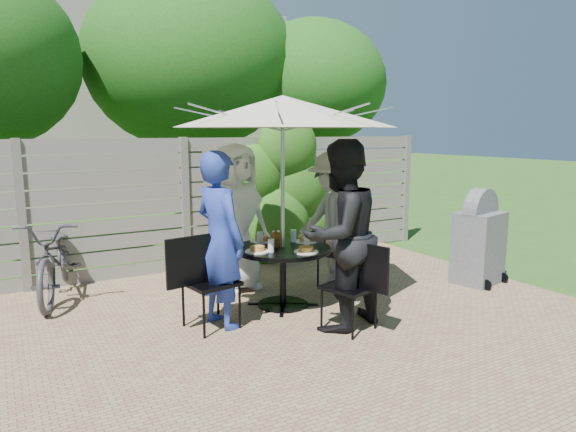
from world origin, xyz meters
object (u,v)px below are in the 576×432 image
chair_front (350,305)px  glass_right (293,236)px  chair_right (341,267)px  person_left (220,240)px  plate_right (306,240)px  patio_table (283,265)px  plate_left (257,250)px  bicycle (58,258)px  plate_front (306,250)px  plate_back (262,240)px  person_back (236,218)px  coffee_cup (276,237)px  person_right (334,223)px  syrup_jug (276,240)px  bbq_grill (479,241)px  chair_left (210,301)px  umbrella (283,112)px  glass_back (260,238)px  chair_back (231,264)px  person_front (341,236)px  glass_left (271,246)px  glass_front (306,243)px

chair_front → glass_right: bearing=-17.4°
chair_right → person_left: bearing=-5.4°
chair_right → plate_right: (-0.59, -0.14, 0.43)m
patio_table → plate_left: 0.43m
chair_right → bicycle: size_ratio=0.51×
plate_front → person_left: bearing=169.7°
person_left → plate_left: 0.50m
plate_back → bicycle: bicycle is taller
person_back → chair_front: 1.90m
plate_back → coffee_cup: bearing=-41.3°
person_right → glass_right: person_right is taller
person_left → plate_right: person_left is taller
patio_table → syrup_jug: 0.30m
patio_table → syrup_jug: syrup_jug is taller
person_back → plate_front: bearing=-90.0°
bbq_grill → chair_left: bearing=162.5°
umbrella → glass_right: bearing=35.2°
umbrella → person_right: 1.53m
patio_table → plate_right: (0.35, 0.08, 0.23)m
glass_back → glass_right: same height
patio_table → coffee_cup: 0.36m
chair_back → chair_front: 1.93m
patio_table → glass_right: (0.23, 0.16, 0.28)m
chair_left → coffee_cup: 1.18m
person_right → plate_right: person_right is taller
chair_left → glass_back: size_ratio=6.87×
person_right → plate_right: (-0.46, -0.11, -0.14)m
person_back → chair_front: (0.41, -1.75, -0.62)m
glass_right → person_back: bearing=122.9°
person_front → glass_left: bearing=-70.3°
chair_right → chair_front: bearing=39.6°
glass_left → coffee_cup: bearing=55.3°
plate_back → glass_back: glass_back is taller
chair_front → bicycle: bearing=25.8°
plate_left → person_left: bearing=-166.8°
glass_left → glass_front: (0.39, -0.07, 0.00)m
chair_back → person_back: person_back is taller
plate_right → glass_back: glass_back is taller
plate_back → chair_back: bearing=103.0°
plate_back → plate_right: 0.51m
person_back → bbq_grill: size_ratio=1.46×
glass_front → chair_right: bearing=30.1°
person_front → patio_table: bearing=-90.0°
glass_left → person_front: bearing=-57.1°
bicycle → bbq_grill: size_ratio=1.48×
person_left → chair_right: person_left is taller
person_back → glass_right: size_ratio=12.80×
person_back → chair_back: bearing=89.0°
coffee_cup → bbq_grill: bbq_grill is taller
chair_back → glass_right: 1.01m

